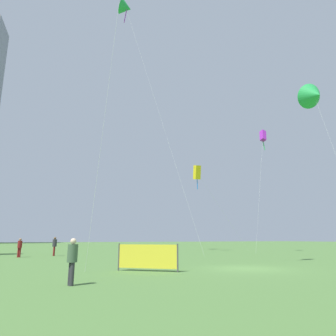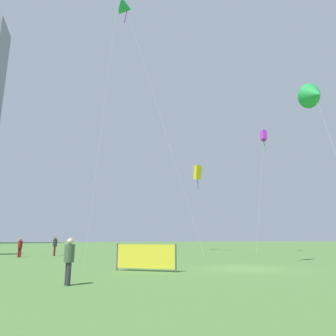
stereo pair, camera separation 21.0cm
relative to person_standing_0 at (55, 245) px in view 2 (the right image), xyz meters
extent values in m
plane|color=#4C7538|center=(9.11, -18.57, -1.06)|extent=(280.00, 280.00, 0.00)
cylinder|color=maroon|center=(0.02, 0.09, -0.62)|extent=(0.17, 0.17, 0.89)
cylinder|color=maroon|center=(-0.02, -0.09, -0.62)|extent=(0.17, 0.17, 0.89)
cylinder|color=#2D2D33|center=(0.00, 0.00, 0.18)|extent=(0.41, 0.41, 0.71)
sphere|color=brown|center=(0.00, 0.00, 0.66)|extent=(0.24, 0.24, 0.24)
cylinder|color=maroon|center=(-3.05, -1.38, -0.65)|extent=(0.16, 0.16, 0.83)
cylinder|color=maroon|center=(-3.19, -1.28, -0.65)|extent=(0.16, 0.16, 0.83)
cylinder|color=maroon|center=(-3.12, -1.33, 0.10)|extent=(0.38, 0.38, 0.66)
sphere|color=#997051|center=(-3.12, -1.33, 0.54)|extent=(0.22, 0.22, 0.22)
cylinder|color=#2D2D33|center=(-0.87, -21.30, -0.65)|extent=(0.15, 0.15, 0.82)
cylinder|color=#2D2D33|center=(-0.91, -21.14, -0.65)|extent=(0.15, 0.15, 0.82)
cylinder|color=#3F593F|center=(-0.89, -21.22, 0.09)|extent=(0.38, 0.38, 0.65)
sphere|color=beige|center=(-0.89, -21.22, 0.52)|extent=(0.22, 0.22, 0.22)
cylinder|color=silver|center=(23.77, -3.12, 6.59)|extent=(3.30, 1.04, 15.30)
cube|color=purple|center=(25.41, -2.61, 14.24)|extent=(1.07, 1.02, 1.77)
cylinder|color=green|center=(25.41, -2.61, 13.05)|extent=(0.14, 0.36, 1.77)
cone|color=green|center=(22.59, -13.51, 14.69)|extent=(3.10, 3.12, 3.01)
cylinder|color=silver|center=(23.10, 4.15, 4.33)|extent=(9.36, 1.56, 10.78)
cube|color=yellow|center=(18.43, 3.38, 9.71)|extent=(0.88, 1.18, 2.11)
cylinder|color=blue|center=(18.43, 3.38, 8.36)|extent=(0.19, 0.19, 2.11)
cylinder|color=silver|center=(10.28, -2.11, 15.35)|extent=(6.67, 8.31, 32.83)
cone|color=green|center=(6.96, 2.04, 31.76)|extent=(2.49, 2.56, 2.41)
cylinder|color=purple|center=(6.96, 2.04, 30.45)|extent=(0.34, 0.39, 2.01)
cylinder|color=#4C4C4C|center=(4.69, -18.70, -0.35)|extent=(0.08, 0.08, 1.42)
cylinder|color=#4C4C4C|center=(2.14, -16.59, -0.35)|extent=(0.08, 0.08, 1.42)
cube|color=yellow|center=(3.42, -17.64, -0.30)|extent=(2.56, 2.12, 1.22)
camera|label=1|loc=(-2.46, -33.56, 0.63)|focal=32.83mm
camera|label=2|loc=(-2.27, -33.65, 0.63)|focal=32.83mm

